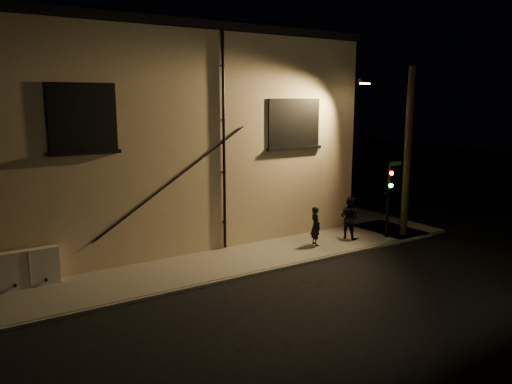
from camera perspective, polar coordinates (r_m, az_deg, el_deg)
ground at (r=18.72m, az=5.77°, el=-8.09°), size 90.00×90.00×0.00m
sidewalk at (r=22.78m, az=1.30°, el=-4.48°), size 21.00×16.00×0.12m
building at (r=24.28m, az=-13.25°, el=6.59°), size 16.20×12.23×8.80m
utility_cabinet at (r=17.47m, az=-24.54°, el=-7.92°), size 1.82×0.31×1.20m
pedestrian_a at (r=20.38m, az=6.83°, el=-3.88°), size 0.51×0.65×1.59m
pedestrian_b at (r=21.54m, az=10.62°, el=-2.88°), size 0.90×1.03×1.82m
traffic_signal at (r=21.61m, az=14.79°, el=0.44°), size 1.16×1.89×3.26m
streetlamp_pole at (r=22.26m, az=16.69°, el=4.73°), size 2.03×1.39×7.33m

